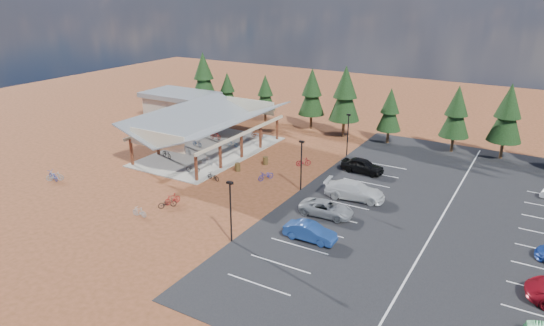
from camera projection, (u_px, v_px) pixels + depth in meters
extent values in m
plane|color=#5D3218|center=(248.00, 187.00, 49.02)|extent=(140.00, 140.00, 0.00)
cube|color=black|center=(442.00, 217.00, 42.65)|extent=(27.00, 44.00, 0.04)
cube|color=gray|center=(211.00, 151.00, 59.43)|extent=(10.60, 18.60, 0.10)
cube|color=#512217|center=(132.00, 152.00, 54.28)|extent=(0.25, 0.25, 3.00)
cube|color=#512217|center=(158.00, 142.00, 57.68)|extent=(0.25, 0.25, 3.00)
cube|color=#512217|center=(181.00, 134.00, 61.08)|extent=(0.25, 0.25, 3.00)
cube|color=#512217|center=(202.00, 126.00, 64.48)|extent=(0.25, 0.25, 3.00)
cube|color=#512217|center=(220.00, 119.00, 67.88)|extent=(0.25, 0.25, 3.00)
cube|color=#512217|center=(196.00, 167.00, 49.91)|extent=(0.25, 0.25, 3.00)
cube|color=#512217|center=(220.00, 155.00, 53.31)|extent=(0.25, 0.25, 3.00)
cube|color=#512217|center=(242.00, 145.00, 56.71)|extent=(0.25, 0.25, 3.00)
cube|color=#512217|center=(260.00, 136.00, 60.11)|extent=(0.25, 0.25, 3.00)
cube|color=#512217|center=(277.00, 128.00, 63.51)|extent=(0.25, 0.25, 3.00)
cube|color=beige|center=(178.00, 122.00, 60.76)|extent=(0.22, 18.00, 0.35)
cube|color=beige|center=(244.00, 133.00, 56.00)|extent=(0.22, 18.00, 0.35)
cube|color=slate|center=(190.00, 117.00, 59.45)|extent=(5.85, 19.40, 2.13)
cube|color=slate|center=(229.00, 123.00, 56.69)|extent=(5.85, 19.40, 2.13)
cube|color=beige|center=(157.00, 140.00, 50.82)|extent=(7.50, 0.15, 1.80)
cube|color=beige|center=(250.00, 106.00, 65.39)|extent=(7.50, 0.15, 1.80)
cube|color=#ADA593|center=(181.00, 107.00, 74.46)|extent=(10.00, 6.00, 3.20)
cube|color=slate|center=(180.00, 95.00, 73.79)|extent=(11.00, 7.00, 0.70)
cylinder|color=black|center=(231.00, 213.00, 37.69)|extent=(0.14, 0.14, 5.00)
cube|color=black|center=(230.00, 183.00, 36.81)|extent=(0.50, 0.25, 0.18)
cylinder|color=black|center=(301.00, 166.00, 47.41)|extent=(0.14, 0.14, 5.00)
cube|color=black|center=(302.00, 142.00, 46.53)|extent=(0.50, 0.25, 0.18)
cylinder|color=black|center=(348.00, 136.00, 57.12)|extent=(0.14, 0.14, 5.00)
cube|color=black|center=(349.00, 115.00, 56.24)|extent=(0.50, 0.25, 0.18)
cylinder|color=#463419|center=(238.00, 167.00, 53.07)|extent=(0.60, 0.60, 0.90)
cylinder|color=#463419|center=(266.00, 161.00, 55.04)|extent=(0.60, 0.60, 0.90)
cylinder|color=#382314|center=(205.00, 104.00, 78.06)|extent=(0.36, 0.36, 2.31)
cone|color=black|center=(204.00, 80.00, 76.71)|extent=(4.06, 4.06, 5.54)
cone|color=black|center=(203.00, 66.00, 75.91)|extent=(3.14, 3.14, 4.15)
cylinder|color=#382314|center=(228.00, 110.00, 75.67)|extent=(0.36, 0.36, 1.65)
cone|color=black|center=(228.00, 93.00, 74.70)|extent=(2.90, 2.90, 3.96)
cone|color=black|center=(227.00, 82.00, 74.13)|extent=(2.24, 2.24, 2.97)
cylinder|color=#382314|center=(265.00, 115.00, 72.62)|extent=(0.36, 0.36, 1.70)
cone|color=black|center=(265.00, 96.00, 71.62)|extent=(3.00, 3.00, 4.09)
cone|color=black|center=(265.00, 85.00, 71.04)|extent=(2.32, 2.32, 3.07)
cylinder|color=#382314|center=(311.00, 121.00, 68.73)|extent=(0.36, 0.36, 2.09)
cone|color=black|center=(312.00, 97.00, 67.51)|extent=(3.68, 3.68, 5.02)
cone|color=black|center=(312.00, 82.00, 66.79)|extent=(2.84, 2.84, 3.76)
cylinder|color=#382314|center=(343.00, 128.00, 65.01)|extent=(0.36, 0.36, 2.33)
cone|color=black|center=(345.00, 99.00, 63.65)|extent=(4.09, 4.09, 5.58)
cone|color=black|center=(346.00, 82.00, 62.85)|extent=(3.16, 3.16, 4.19)
cylinder|color=#382314|center=(388.00, 136.00, 62.43)|extent=(0.36, 0.36, 1.75)
cone|color=black|center=(390.00, 114.00, 61.41)|extent=(3.08, 3.08, 4.20)
cone|color=black|center=(391.00, 100.00, 60.80)|extent=(2.38, 2.38, 3.15)
cylinder|color=#382314|center=(452.00, 144.00, 59.05)|extent=(0.36, 0.36, 2.01)
cone|color=black|center=(456.00, 117.00, 57.87)|extent=(3.53, 3.53, 4.81)
cone|color=black|center=(458.00, 100.00, 57.18)|extent=(2.73, 2.73, 3.61)
cylinder|color=#382314|center=(502.00, 150.00, 56.68)|extent=(0.36, 0.36, 2.18)
cone|color=black|center=(507.00, 119.00, 55.40)|extent=(3.84, 3.84, 5.23)
cone|color=black|center=(510.00, 100.00, 54.65)|extent=(2.97, 2.97, 3.92)
imported|color=black|center=(167.00, 154.00, 56.88)|extent=(1.98, 1.22, 0.98)
imported|color=#979BA0|center=(187.00, 150.00, 58.31)|extent=(1.55, 0.72, 0.90)
imported|color=navy|center=(197.00, 143.00, 60.93)|extent=(1.77, 0.93, 0.89)
imported|color=#9B1009|center=(216.00, 136.00, 63.78)|extent=(1.66, 0.59, 0.98)
imported|color=black|center=(193.00, 168.00, 52.54)|extent=(1.69, 1.03, 0.84)
imported|color=#A1A3A9|center=(207.00, 160.00, 54.64)|extent=(1.70, 0.65, 1.00)
imported|color=navy|center=(233.00, 143.00, 61.01)|extent=(1.54, 0.57, 0.80)
imported|color=#992B09|center=(257.00, 134.00, 64.48)|extent=(1.71, 0.79, 0.99)
imported|color=gray|center=(55.00, 176.00, 50.34)|extent=(1.63, 1.50, 1.04)
imported|color=navy|center=(53.00, 175.00, 50.58)|extent=(2.02, 1.09, 1.00)
imported|color=maroon|center=(172.00, 199.00, 45.04)|extent=(0.99, 1.72, 0.99)
imported|color=black|center=(167.00, 203.00, 44.30)|extent=(1.44, 1.76, 0.90)
imported|color=#9FA3A8|center=(139.00, 212.00, 42.56)|extent=(1.53, 0.55, 0.90)
imported|color=#1B2599|center=(266.00, 175.00, 50.58)|extent=(1.35, 2.03, 1.01)
imported|color=maroon|center=(303.00, 162.00, 54.52)|extent=(1.62, 1.51, 1.04)
imported|color=black|center=(213.00, 176.00, 50.55)|extent=(1.69, 0.80, 0.85)
imported|color=navy|center=(310.00, 232.00, 38.48)|extent=(4.30, 1.57, 1.41)
imported|color=#909497|center=(326.00, 208.00, 42.63)|extent=(4.89, 2.45, 1.33)
imported|color=silver|center=(355.00, 190.00, 45.95)|extent=(5.93, 2.95, 1.66)
imported|color=black|center=(362.00, 166.00, 52.42)|extent=(4.74, 2.14, 1.58)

